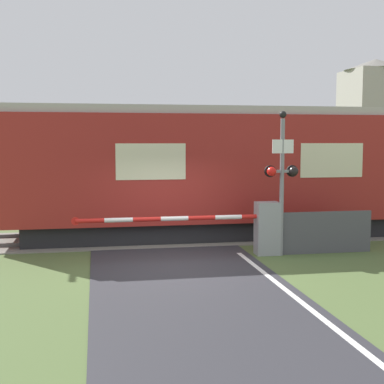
{
  "coord_description": "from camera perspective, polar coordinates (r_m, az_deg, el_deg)",
  "views": [
    {
      "loc": [
        -1.87,
        -12.27,
        2.96
      ],
      "look_at": [
        0.61,
        1.4,
        1.6
      ],
      "focal_mm": 50.0,
      "sensor_mm": 36.0,
      "label": 1
    }
  ],
  "objects": [
    {
      "name": "ground_plane",
      "position": [
        12.76,
        -1.57,
        -7.84
      ],
      "size": [
        80.0,
        80.0,
        0.0
      ],
      "primitive_type": "plane",
      "color": "#4C6033"
    },
    {
      "name": "distant_building",
      "position": [
        42.05,
        18.83,
        7.39
      ],
      "size": [
        4.53,
        4.53,
        8.86
      ],
      "color": "#9E998E",
      "rests_on": "ground_plane"
    },
    {
      "name": "roadside_fence",
      "position": [
        14.42,
        13.85,
        -4.21
      ],
      "size": [
        2.64,
        0.06,
        1.1
      ],
      "color": "#4C4C51",
      "rests_on": "ground_plane"
    },
    {
      "name": "signal_post",
      "position": [
        13.74,
        9.59,
        1.91
      ],
      "size": [
        0.89,
        0.26,
        3.69
      ],
      "color": "gray",
      "rests_on": "ground_plane"
    },
    {
      "name": "track_bed",
      "position": [
        16.25,
        -3.51,
        -4.84
      ],
      "size": [
        36.0,
        3.2,
        0.13
      ],
      "color": "slate",
      "rests_on": "ground_plane"
    },
    {
      "name": "crossing_barrier",
      "position": [
        13.86,
        6.67,
        -3.72
      ],
      "size": [
        5.25,
        0.44,
        1.37
      ],
      "color": "gray",
      "rests_on": "ground_plane"
    },
    {
      "name": "train",
      "position": [
        17.27,
        12.71,
        2.28
      ],
      "size": [
        19.07,
        2.8,
        3.92
      ],
      "color": "black",
      "rests_on": "ground_plane"
    }
  ]
}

